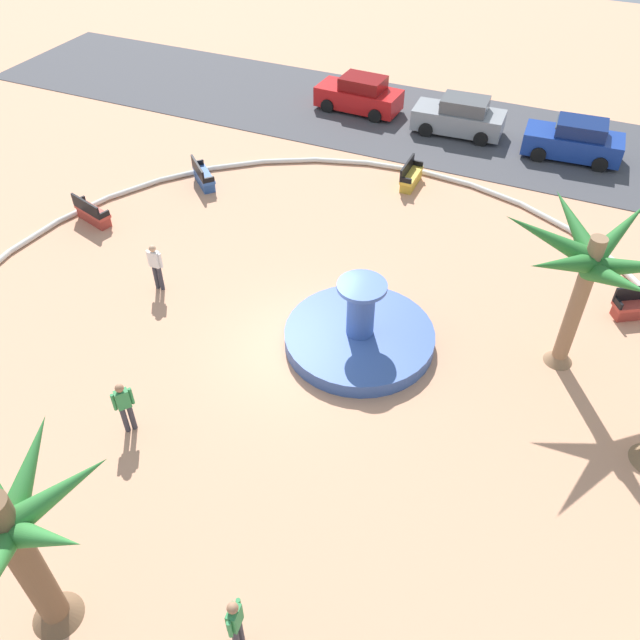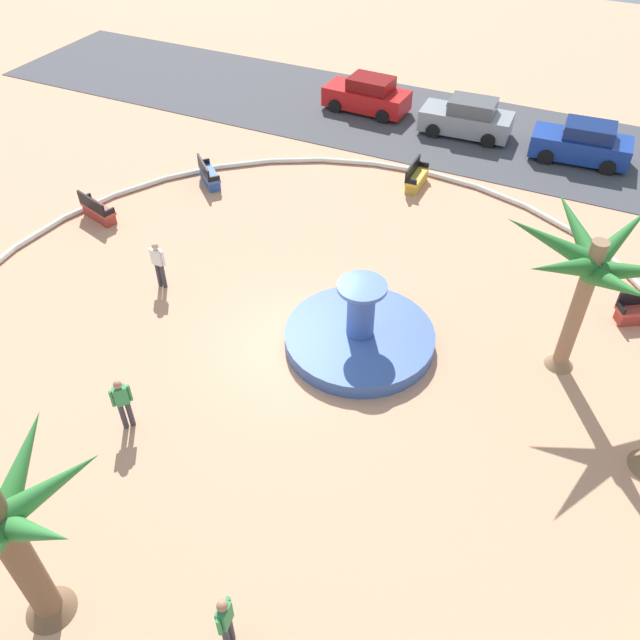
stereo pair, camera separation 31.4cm
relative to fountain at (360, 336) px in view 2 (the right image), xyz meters
name	(u,v)px [view 2 (the right image)]	position (x,y,z in m)	size (l,w,h in m)	color
ground_plane	(303,346)	(-1.44, -0.82, -0.31)	(80.00, 80.00, 0.00)	tan
plaza_curb	(303,344)	(-1.44, -0.82, -0.21)	(22.79, 22.79, 0.20)	silver
street_asphalt	(457,130)	(-1.44, 14.97, -0.30)	(48.00, 8.00, 0.03)	#424247
fountain	(360,336)	(0.00, 0.00, 0.00)	(4.41, 4.41, 2.20)	#38569E
palm_tree_near_fountain	(3,529)	(-2.62, -9.99, 2.79)	(3.93, 3.92, 4.42)	brown
palm_tree_by_curb	(590,269)	(5.46, 1.65, 3.10)	(4.74, 4.37, 4.52)	#8E6B4C
bench_east	(416,179)	(-1.51, 9.39, 0.03)	(0.51, 1.60, 1.00)	gold
bench_north	(209,176)	(-9.08, 6.02, 0.03)	(1.52, 1.44, 1.00)	#335BA8
bench_southeast	(98,211)	(-11.37, 2.03, 0.03)	(1.68, 0.93, 1.00)	#B73D33
person_cyclist_helmet	(226,621)	(1.02, -8.98, 0.64)	(0.24, 0.53, 1.69)	#33333D
person_cyclist_photo	(158,263)	(-6.87, -0.25, 0.63)	(0.53, 0.22, 1.69)	#33333D
person_pedestrian_stroll	(123,402)	(-4.20, -5.43, 0.62)	(0.37, 0.44, 1.67)	#33333D
parked_car_leftmost	(367,95)	(-6.00, 15.15, 0.46)	(4.07, 2.06, 1.67)	red
parked_car_second	(467,118)	(-1.01, 14.72, 0.46)	(4.08, 2.07, 1.67)	gray
parked_car_third	(582,143)	(4.02, 14.43, 0.46)	(4.10, 2.11, 1.67)	navy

